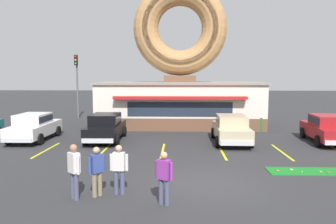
{
  "coord_description": "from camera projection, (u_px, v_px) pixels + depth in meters",
  "views": [
    {
      "loc": [
        -0.94,
        -11.31,
        3.75
      ],
      "look_at": [
        -1.53,
        5.0,
        2.0
      ],
      "focal_mm": 35.0,
      "sensor_mm": 36.0,
      "label": 1
    }
  ],
  "objects": [
    {
      "name": "pedestrian_clipboard_woman",
      "position": [
        119.0,
        167.0,
        10.43
      ],
      "size": [
        0.6,
        0.26,
        1.61
      ],
      "color": "#474C66",
      "rests_on": "ground"
    },
    {
      "name": "car_champagne",
      "position": [
        231.0,
        128.0,
        18.61
      ],
      "size": [
        2.03,
        4.58,
        1.6
      ],
      "color": "#BCAD89",
      "rests_on": "ground"
    },
    {
      "name": "parking_stripe_far_left",
      "position": [
        46.0,
        150.0,
        16.85
      ],
      "size": [
        0.12,
        3.6,
        0.01
      ],
      "primitive_type": "cube",
      "color": "yellow",
      "rests_on": "ground"
    },
    {
      "name": "parking_stripe_left",
      "position": [
        104.0,
        150.0,
        16.74
      ],
      "size": [
        0.12,
        3.6,
        0.01
      ],
      "primitive_type": "cube",
      "color": "yellow",
      "rests_on": "ground"
    },
    {
      "name": "mini_donut_mid_left",
      "position": [
        292.0,
        170.0,
        13.13
      ],
      "size": [
        0.13,
        0.13,
        0.04
      ],
      "primitive_type": "torus",
      "color": "#E5C666",
      "rests_on": "putting_mat"
    },
    {
      "name": "pedestrian_leather_jacket_man",
      "position": [
        74.0,
        169.0,
        9.99
      ],
      "size": [
        0.46,
        0.44,
        1.72
      ],
      "color": "#474C66",
      "rests_on": "ground"
    },
    {
      "name": "mini_donut_near_left",
      "position": [
        329.0,
        172.0,
        12.74
      ],
      "size": [
        0.13,
        0.13,
        0.04
      ],
      "primitive_type": "torus",
      "color": "brown",
      "rests_on": "putting_mat"
    },
    {
      "name": "traffic_light_pole",
      "position": [
        77.0,
        77.0,
        29.67
      ],
      "size": [
        0.28,
        0.47,
        5.8
      ],
      "color": "#595B60",
      "rests_on": "ground"
    },
    {
      "name": "golf_ball",
      "position": [
        302.0,
        172.0,
        12.82
      ],
      "size": [
        0.04,
        0.04,
        0.04
      ],
      "primitive_type": "sphere",
      "color": "white",
      "rests_on": "putting_mat"
    },
    {
      "name": "pedestrian_blue_sweater_man",
      "position": [
        97.0,
        169.0,
        10.25
      ],
      "size": [
        0.44,
        0.46,
        1.58
      ],
      "color": "#7F7056",
      "rests_on": "ground"
    },
    {
      "name": "car_red",
      "position": [
        327.0,
        128.0,
        18.66
      ],
      "size": [
        2.24,
        4.68,
        1.6
      ],
      "color": "maroon",
      "rests_on": "ground"
    },
    {
      "name": "pedestrian_hooded_kid",
      "position": [
        164.0,
        176.0,
        9.56
      ],
      "size": [
        0.53,
        0.4,
        1.59
      ],
      "color": "#474C66",
      "rests_on": "ground"
    },
    {
      "name": "ground_plane",
      "position": [
        206.0,
        183.0,
        11.6
      ],
      "size": [
        160.0,
        160.0,
        0.0
      ],
      "primitive_type": "plane",
      "color": "#2D2D30"
    },
    {
      "name": "parking_stripe_mid_left",
      "position": [
        163.0,
        151.0,
        16.64
      ],
      "size": [
        0.12,
        3.6,
        0.01
      ],
      "primitive_type": "cube",
      "color": "yellow",
      "rests_on": "ground"
    },
    {
      "name": "parking_stripe_mid_right",
      "position": [
        282.0,
        152.0,
        16.42
      ],
      "size": [
        0.12,
        3.6,
        0.01
      ],
      "primitive_type": "cube",
      "color": "yellow",
      "rests_on": "ground"
    },
    {
      "name": "car_black",
      "position": [
        106.0,
        126.0,
        19.26
      ],
      "size": [
        2.06,
        4.6,
        1.6
      ],
      "color": "black",
      "rests_on": "ground"
    },
    {
      "name": "mini_donut_near_right",
      "position": [
        278.0,
        171.0,
        12.99
      ],
      "size": [
        0.13,
        0.13,
        0.04
      ],
      "primitive_type": "torus",
      "color": "#A5724C",
      "rests_on": "putting_mat"
    },
    {
      "name": "parking_stripe_centre",
      "position": [
        222.0,
        151.0,
        16.53
      ],
      "size": [
        0.12,
        3.6,
        0.01
      ],
      "primitive_type": "cube",
      "color": "yellow",
      "rests_on": "ground"
    },
    {
      "name": "car_white",
      "position": [
        34.0,
        126.0,
        19.38
      ],
      "size": [
        2.0,
        4.57,
        1.6
      ],
      "color": "silver",
      "rests_on": "ground"
    },
    {
      "name": "donut_shop_building",
      "position": [
        180.0,
        77.0,
        25.09
      ],
      "size": [
        12.3,
        6.75,
        10.96
      ],
      "color": "brown",
      "rests_on": "ground"
    },
    {
      "name": "putting_mat",
      "position": [
        312.0,
        171.0,
        13.0
      ],
      "size": [
        3.52,
        1.11,
        0.03
      ],
      "primitive_type": "cube",
      "color": "#197523",
      "rests_on": "ground"
    },
    {
      "name": "trash_bin",
      "position": [
        260.0,
        124.0,
        22.58
      ],
      "size": [
        0.57,
        0.57,
        0.97
      ],
      "color": "#1E662D",
      "rests_on": "ground"
    },
    {
      "name": "mini_donut_mid_centre",
      "position": [
        321.0,
        172.0,
        12.84
      ],
      "size": [
        0.13,
        0.13,
        0.04
      ],
      "primitive_type": "torus",
      "color": "#D17F47",
      "rests_on": "putting_mat"
    }
  ]
}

